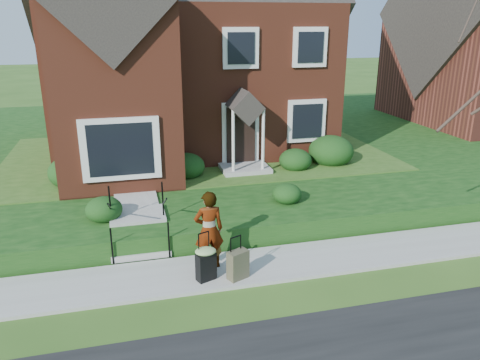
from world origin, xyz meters
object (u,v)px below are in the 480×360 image
object	(u,v)px
front_steps	(139,228)
woman	(209,230)
suitcase_olive	(238,265)
suitcase_black	(206,262)

from	to	relation	value
front_steps	woman	world-z (taller)	woman
suitcase_olive	front_steps	bearing A→B (deg)	106.80
woman	suitcase_olive	world-z (taller)	woman
woman	suitcase_olive	xyz separation A→B (m)	(0.51, -0.65, -0.59)
woman	suitcase_black	distance (m)	0.75
front_steps	suitcase_olive	size ratio (longest dim) A/B	2.06
suitcase_black	suitcase_olive	xyz separation A→B (m)	(0.68, -0.11, -0.10)
front_steps	suitcase_black	size ratio (longest dim) A/B	1.83
front_steps	woman	size ratio (longest dim) A/B	1.10
suitcase_black	suitcase_olive	world-z (taller)	suitcase_black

